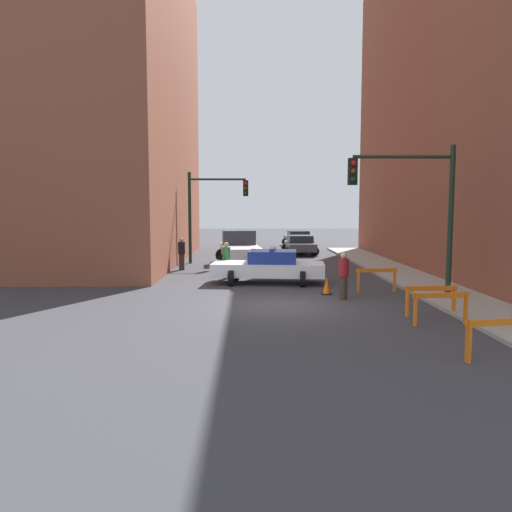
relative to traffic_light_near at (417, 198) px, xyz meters
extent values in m
plane|color=#38383D|center=(-4.73, -0.89, -3.53)|extent=(120.00, 120.00, 0.00)
cube|color=#9E998E|center=(1.47, -0.89, -3.47)|extent=(2.40, 44.00, 0.12)
cube|color=brown|center=(-16.73, 13.11, 5.79)|extent=(14.00, 20.00, 18.64)
cylinder|color=black|center=(1.17, 0.01, -0.81)|extent=(0.18, 0.18, 5.20)
cylinder|color=black|center=(-0.53, 0.01, 1.39)|extent=(3.40, 0.12, 0.12)
cube|color=black|center=(-2.23, 0.01, 0.89)|extent=(0.30, 0.22, 0.90)
sphere|color=red|center=(-2.23, -0.14, 1.16)|extent=(0.18, 0.18, 0.18)
sphere|color=#4C3D0C|center=(-2.23, -0.14, 0.89)|extent=(0.18, 0.18, 0.18)
sphere|color=#0C4219|center=(-2.23, -0.14, 0.62)|extent=(0.18, 0.18, 0.18)
cylinder|color=black|center=(-9.13, 11.58, -0.93)|extent=(0.18, 0.18, 5.20)
cylinder|color=black|center=(-7.53, 11.58, 1.27)|extent=(3.20, 0.12, 0.12)
cube|color=black|center=(-5.93, 11.58, 0.77)|extent=(0.30, 0.22, 0.90)
sphere|color=red|center=(-5.93, 11.44, 1.04)|extent=(0.18, 0.18, 0.18)
sphere|color=#4C3D0C|center=(-5.93, 11.44, 0.77)|extent=(0.18, 0.18, 0.18)
sphere|color=#0C4219|center=(-5.93, 11.44, 0.50)|extent=(0.18, 0.18, 0.18)
cube|color=white|center=(-4.93, 3.94, -2.93)|extent=(4.86, 2.32, 0.55)
cube|color=navy|center=(-4.75, 3.92, -2.39)|extent=(2.13, 1.82, 0.52)
cylinder|color=black|center=(-6.47, 3.24, -3.20)|extent=(0.29, 0.68, 0.66)
cylinder|color=black|center=(-6.30, 4.94, -3.20)|extent=(0.29, 0.68, 0.66)
cylinder|color=black|center=(-3.57, 2.95, -3.20)|extent=(0.29, 0.68, 0.66)
cylinder|color=black|center=(-3.40, 4.64, -3.20)|extent=(0.29, 0.68, 0.66)
cube|color=#2633BF|center=(-4.75, 3.92, -2.07)|extent=(0.34, 1.40, 0.12)
cube|color=silver|center=(-6.25, 10.62, -2.78)|extent=(2.50, 5.56, 0.70)
cube|color=#2D333D|center=(-6.35, 11.70, -2.03)|extent=(1.99, 1.89, 0.80)
cylinder|color=black|center=(-7.32, 12.20, -3.13)|extent=(0.82, 0.33, 0.80)
cylinder|color=black|center=(-5.49, 12.38, -3.13)|extent=(0.82, 0.33, 0.80)
cylinder|color=black|center=(-7.01, 8.87, -3.13)|extent=(0.82, 0.33, 0.80)
cylinder|color=black|center=(-5.17, 9.04, -3.13)|extent=(0.82, 0.33, 0.80)
cube|color=#474C51|center=(-2.25, 17.11, -2.96)|extent=(1.86, 4.32, 0.52)
cube|color=#232833|center=(-2.25, 16.93, -2.46)|extent=(1.61, 1.83, 0.48)
cylinder|color=black|center=(-3.10, 18.43, -3.22)|extent=(0.62, 0.23, 0.62)
cylinder|color=black|center=(-1.44, 18.45, -3.22)|extent=(0.62, 0.23, 0.62)
cylinder|color=black|center=(-3.06, 15.76, -3.22)|extent=(0.62, 0.23, 0.62)
cylinder|color=black|center=(-1.41, 15.79, -3.22)|extent=(0.62, 0.23, 0.62)
cube|color=#474C51|center=(-1.73, 23.70, -2.96)|extent=(2.06, 4.40, 0.52)
cube|color=#232833|center=(-1.72, 23.53, -2.46)|extent=(1.69, 1.90, 0.48)
cylinder|color=black|center=(-2.64, 24.98, -3.22)|extent=(0.63, 0.26, 0.62)
cylinder|color=black|center=(-0.99, 25.08, -3.22)|extent=(0.63, 0.26, 0.62)
cylinder|color=black|center=(-2.48, 22.32, -3.22)|extent=(0.63, 0.26, 0.62)
cylinder|color=black|center=(-0.82, 22.42, -3.22)|extent=(0.63, 0.26, 0.62)
cylinder|color=#382D23|center=(-6.77, 5.29, -3.12)|extent=(0.38, 0.38, 0.82)
cylinder|color=#236633|center=(-6.77, 5.29, -2.40)|extent=(0.49, 0.49, 0.62)
sphere|color=tan|center=(-6.77, 5.29, -1.98)|extent=(0.30, 0.30, 0.22)
cylinder|color=#382D23|center=(-9.21, 8.53, -3.12)|extent=(0.35, 0.35, 0.82)
cylinder|color=black|center=(-9.21, 8.53, -2.40)|extent=(0.46, 0.46, 0.62)
sphere|color=tan|center=(-9.21, 8.53, -1.98)|extent=(0.28, 0.28, 0.22)
cylinder|color=#382D23|center=(-2.45, 0.18, -3.12)|extent=(0.38, 0.38, 0.82)
cylinder|color=maroon|center=(-2.45, 0.18, -2.40)|extent=(0.49, 0.49, 0.62)
sphere|color=tan|center=(-2.45, 0.18, -1.98)|extent=(0.30, 0.30, 0.22)
cube|color=orange|center=(-0.50, -6.89, -2.70)|extent=(1.59, 0.30, 0.14)
cube|color=orange|center=(-1.21, -7.00, -3.08)|extent=(0.07, 0.17, 0.90)
cube|color=orange|center=(-0.51, -3.69, -2.70)|extent=(1.60, 0.20, 0.14)
cube|color=orange|center=(-1.23, -3.76, -3.08)|extent=(0.06, 0.16, 0.90)
cube|color=orange|center=(0.21, -3.63, -3.08)|extent=(0.06, 0.16, 0.90)
cube|color=orange|center=(-0.37, -2.54, -2.70)|extent=(1.60, 0.19, 0.14)
cube|color=orange|center=(-1.08, -2.60, -3.08)|extent=(0.06, 0.16, 0.90)
cube|color=orange|center=(0.35, -2.48, -3.08)|extent=(0.06, 0.16, 0.90)
cube|color=orange|center=(-0.89, 1.70, -2.70)|extent=(1.60, 0.23, 0.14)
cube|color=orange|center=(-1.60, 1.62, -3.08)|extent=(0.07, 0.16, 0.90)
cube|color=orange|center=(-0.17, 1.78, -3.08)|extent=(0.07, 0.16, 0.90)
cube|color=black|center=(-2.87, 1.22, -3.51)|extent=(0.36, 0.36, 0.04)
cone|color=#F2600C|center=(-2.87, 1.22, -3.18)|extent=(0.28, 0.28, 0.62)
camera|label=1|loc=(-5.75, -17.02, -0.32)|focal=35.00mm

